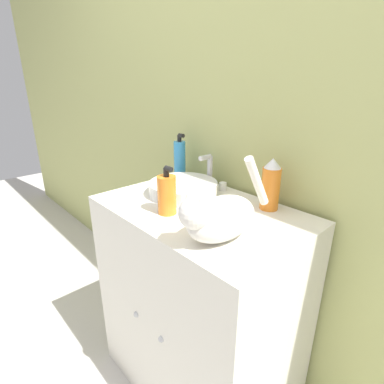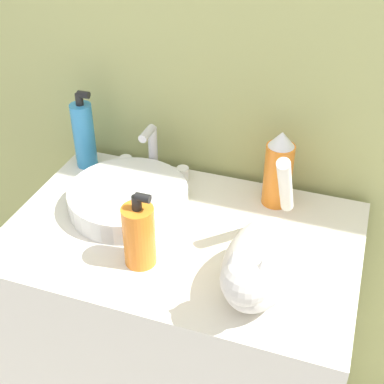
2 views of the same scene
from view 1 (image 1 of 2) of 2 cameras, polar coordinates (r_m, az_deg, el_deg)
wall_back at (r=1.26m, az=12.00°, el=16.55°), size 6.00×0.05×2.50m
vanity_cabinet at (r=1.36m, az=1.30°, el=-20.30°), size 0.79×0.53×0.88m
sink_basin at (r=1.24m, az=-1.68°, el=0.75°), size 0.28×0.28×0.05m
faucet at (r=1.33m, az=3.26°, el=3.53°), size 0.19×0.08×0.15m
cat at (r=0.88m, az=5.12°, el=-4.62°), size 0.16×0.36×0.24m
soap_bottle at (r=1.45m, az=-2.36°, el=6.33°), size 0.06×0.06×0.22m
spray_bottle at (r=1.12m, az=14.77°, el=1.33°), size 0.07×0.07×0.19m
lotion_bottle at (r=1.06m, az=-4.80°, el=-0.43°), size 0.07×0.07×0.18m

